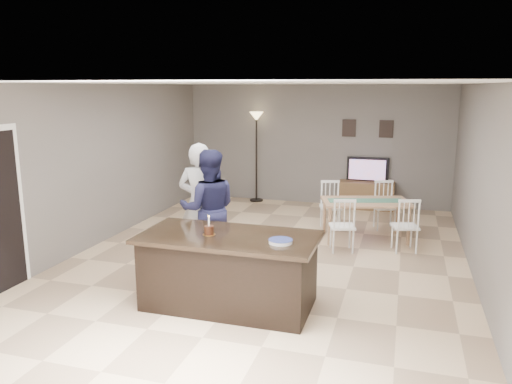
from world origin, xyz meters
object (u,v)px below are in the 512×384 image
(kitchen_island, at_px, (229,270))
(plate_stack, at_px, (281,241))
(tv_console, at_px, (366,195))
(dining_table, at_px, (366,207))
(birthday_cake, at_px, (209,230))
(man, at_px, (209,209))
(television, at_px, (367,170))
(woman, at_px, (200,204))
(floor_lamp, at_px, (256,132))

(kitchen_island, distance_m, plate_stack, 0.83)
(tv_console, distance_m, dining_table, 2.34)
(kitchen_island, relative_size, birthday_cake, 8.88)
(man, bearing_deg, television, -135.75)
(birthday_cake, bearing_deg, tv_console, 75.63)
(birthday_cake, bearing_deg, woman, 117.08)
(television, bearing_deg, birthday_cake, 75.80)
(tv_console, height_order, dining_table, dining_table)
(tv_console, relative_size, man, 0.68)
(woman, relative_size, birthday_cake, 7.61)
(man, relative_size, plate_stack, 6.36)
(tv_console, relative_size, dining_table, 0.60)
(plate_stack, distance_m, floor_lamp, 6.09)
(woman, bearing_deg, man, 142.23)
(man, relative_size, dining_table, 0.88)
(man, height_order, birthday_cake, man)
(woman, distance_m, plate_stack, 2.19)
(kitchen_island, distance_m, man, 1.49)
(man, bearing_deg, floor_lamp, -104.36)
(woman, xyz_separation_m, floor_lamp, (-0.38, 4.24, 0.69))
(man, height_order, floor_lamp, floor_lamp)
(kitchen_island, distance_m, television, 5.78)
(television, xyz_separation_m, woman, (-2.15, -4.29, 0.06))
(woman, bearing_deg, dining_table, -143.82)
(man, distance_m, dining_table, 2.96)
(plate_stack, relative_size, dining_table, 0.14)
(kitchen_island, distance_m, birthday_cake, 0.56)
(plate_stack, bearing_deg, floor_lamp, 109.38)
(plate_stack, bearing_deg, woman, 137.86)
(kitchen_island, distance_m, woman, 1.72)
(woman, bearing_deg, tv_console, -120.21)
(woman, xyz_separation_m, dining_table, (2.32, 1.90, -0.34))
(birthday_cake, bearing_deg, man, 112.33)
(woman, relative_size, plate_stack, 6.63)
(birthday_cake, height_order, floor_lamp, floor_lamp)
(dining_table, bearing_deg, woman, -157.22)
(floor_lamp, bearing_deg, kitchen_island, -76.57)
(television, height_order, dining_table, television)
(tv_console, bearing_deg, man, -114.17)
(woman, distance_m, birthday_cake, 1.56)
(kitchen_island, bearing_deg, woman, 125.13)
(kitchen_island, xyz_separation_m, woman, (-0.95, 1.35, 0.47))
(television, distance_m, woman, 4.80)
(man, distance_m, plate_stack, 1.95)
(woman, xyz_separation_m, man, (0.20, -0.13, -0.04))
(tv_console, bearing_deg, floor_lamp, 179.55)
(dining_table, bearing_deg, kitchen_island, -129.41)
(man, height_order, plate_stack, man)
(man, distance_m, birthday_cake, 1.36)
(tv_console, distance_m, plate_stack, 5.75)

